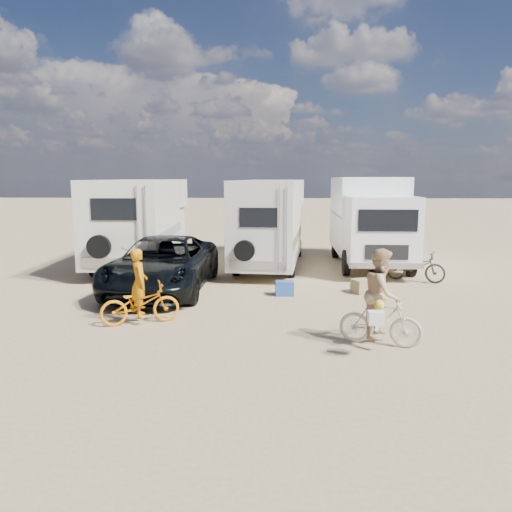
{
  "coord_description": "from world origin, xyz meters",
  "views": [
    {
      "loc": [
        0.13,
        -11.44,
        3.33
      ],
      "look_at": [
        -0.33,
        1.26,
        1.3
      ],
      "focal_mm": 34.45,
      "sensor_mm": 36.0,
      "label": 1
    }
  ],
  "objects_px": {
    "rv_left": "(141,223)",
    "cooler": "(285,288)",
    "dark_suv": "(163,264)",
    "crate": "(362,286)",
    "bike_man": "(140,304)",
    "rider_woman": "(381,302)",
    "rv_main": "(271,223)",
    "bike_parked": "(415,266)",
    "rider_man": "(140,290)",
    "bike_woman": "(380,322)",
    "box_truck": "(370,222)"
  },
  "relations": [
    {
      "from": "cooler",
      "to": "rv_left",
      "type": "bearing_deg",
      "value": 136.04
    },
    {
      "from": "bike_parked",
      "to": "cooler",
      "type": "height_order",
      "value": "bike_parked"
    },
    {
      "from": "rv_left",
      "to": "box_truck",
      "type": "distance_m",
      "value": 8.68
    },
    {
      "from": "rider_woman",
      "to": "bike_parked",
      "type": "bearing_deg",
      "value": -3.24
    },
    {
      "from": "rider_woman",
      "to": "cooler",
      "type": "relative_size",
      "value": 3.48
    },
    {
      "from": "rv_left",
      "to": "bike_man",
      "type": "bearing_deg",
      "value": -77.73
    },
    {
      "from": "rv_left",
      "to": "crate",
      "type": "height_order",
      "value": "rv_left"
    },
    {
      "from": "rv_main",
      "to": "bike_parked",
      "type": "height_order",
      "value": "rv_main"
    },
    {
      "from": "dark_suv",
      "to": "crate",
      "type": "height_order",
      "value": "dark_suv"
    },
    {
      "from": "rv_main",
      "to": "cooler",
      "type": "bearing_deg",
      "value": -79.28
    },
    {
      "from": "box_truck",
      "to": "bike_man",
      "type": "xyz_separation_m",
      "value": [
        -6.71,
        -7.77,
        -1.2
      ]
    },
    {
      "from": "rv_left",
      "to": "dark_suv",
      "type": "distance_m",
      "value": 4.64
    },
    {
      "from": "bike_woman",
      "to": "cooler",
      "type": "relative_size",
      "value": 3.18
    },
    {
      "from": "rv_main",
      "to": "cooler",
      "type": "height_order",
      "value": "rv_main"
    },
    {
      "from": "rv_left",
      "to": "bike_parked",
      "type": "xyz_separation_m",
      "value": [
        9.63,
        -2.61,
        -1.13
      ]
    },
    {
      "from": "rider_woman",
      "to": "crate",
      "type": "relative_size",
      "value": 3.6
    },
    {
      "from": "rv_main",
      "to": "rider_man",
      "type": "xyz_separation_m",
      "value": [
        -2.96,
        -7.77,
        -0.83
      ]
    },
    {
      "from": "rv_left",
      "to": "rider_woman",
      "type": "bearing_deg",
      "value": -53.35
    },
    {
      "from": "rv_left",
      "to": "rider_man",
      "type": "relative_size",
      "value": 4.59
    },
    {
      "from": "rv_left",
      "to": "box_truck",
      "type": "relative_size",
      "value": 1.13
    },
    {
      "from": "cooler",
      "to": "rider_man",
      "type": "bearing_deg",
      "value": -142.28
    },
    {
      "from": "bike_woman",
      "to": "bike_parked",
      "type": "distance_m",
      "value": 6.73
    },
    {
      "from": "rv_main",
      "to": "rider_woman",
      "type": "relative_size",
      "value": 4.1
    },
    {
      "from": "box_truck",
      "to": "dark_suv",
      "type": "distance_m",
      "value": 8.25
    },
    {
      "from": "bike_man",
      "to": "crate",
      "type": "relative_size",
      "value": 3.61
    },
    {
      "from": "bike_man",
      "to": "bike_parked",
      "type": "relative_size",
      "value": 0.95
    },
    {
      "from": "bike_man",
      "to": "bike_woman",
      "type": "bearing_deg",
      "value": -126.0
    },
    {
      "from": "rider_woman",
      "to": "cooler",
      "type": "xyz_separation_m",
      "value": [
        -1.82,
        4.17,
        -0.69
      ]
    },
    {
      "from": "bike_man",
      "to": "rider_man",
      "type": "bearing_deg",
      "value": -21.99
    },
    {
      "from": "rv_main",
      "to": "bike_woman",
      "type": "height_order",
      "value": "rv_main"
    },
    {
      "from": "cooler",
      "to": "box_truck",
      "type": "bearing_deg",
      "value": 53.14
    },
    {
      "from": "cooler",
      "to": "crate",
      "type": "height_order",
      "value": "cooler"
    },
    {
      "from": "bike_man",
      "to": "rider_man",
      "type": "relative_size",
      "value": 1.14
    },
    {
      "from": "bike_parked",
      "to": "box_truck",
      "type": "bearing_deg",
      "value": 46.94
    },
    {
      "from": "dark_suv",
      "to": "rider_woman",
      "type": "relative_size",
      "value": 3.21
    },
    {
      "from": "rv_main",
      "to": "bike_man",
      "type": "relative_size",
      "value": 4.09
    },
    {
      "from": "bike_man",
      "to": "rv_left",
      "type": "bearing_deg",
      "value": -7.43
    },
    {
      "from": "bike_woman",
      "to": "bike_parked",
      "type": "relative_size",
      "value": 0.87
    },
    {
      "from": "rv_main",
      "to": "crate",
      "type": "relative_size",
      "value": 14.78
    },
    {
      "from": "rider_man",
      "to": "rider_woman",
      "type": "relative_size",
      "value": 0.88
    },
    {
      "from": "box_truck",
      "to": "bike_woman",
      "type": "xyz_separation_m",
      "value": [
        -1.51,
        -9.06,
        -1.18
      ]
    },
    {
      "from": "rv_left",
      "to": "cooler",
      "type": "bearing_deg",
      "value": -43.6
    },
    {
      "from": "rv_main",
      "to": "bike_parked",
      "type": "distance_m",
      "value": 5.59
    },
    {
      "from": "bike_man",
      "to": "rider_woman",
      "type": "height_order",
      "value": "rider_woman"
    },
    {
      "from": "rider_woman",
      "to": "box_truck",
      "type": "bearing_deg",
      "value": 8.78
    },
    {
      "from": "dark_suv",
      "to": "rider_woman",
      "type": "height_order",
      "value": "rider_woman"
    },
    {
      "from": "dark_suv",
      "to": "cooler",
      "type": "height_order",
      "value": "dark_suv"
    },
    {
      "from": "rv_main",
      "to": "dark_suv",
      "type": "bearing_deg",
      "value": -119.95
    },
    {
      "from": "box_truck",
      "to": "cooler",
      "type": "bearing_deg",
      "value": -122.82
    },
    {
      "from": "bike_man",
      "to": "cooler",
      "type": "bearing_deg",
      "value": -71.63
    }
  ]
}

